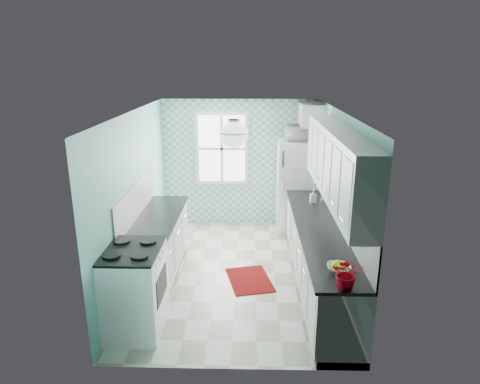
{
  "coord_description": "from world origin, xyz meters",
  "views": [
    {
      "loc": [
        0.2,
        -6.05,
        3.18
      ],
      "look_at": [
        0.05,
        0.25,
        1.25
      ],
      "focal_mm": 32.0,
      "sensor_mm": 36.0,
      "label": 1
    }
  ],
  "objects_px": {
    "fruit_bowl": "(339,268)",
    "microwave": "(299,133)",
    "fridge": "(297,186)",
    "stove": "(134,288)",
    "sink": "(310,202)",
    "ceiling_light": "(234,134)",
    "potted_plant": "(348,274)"
  },
  "relations": [
    {
      "from": "fridge",
      "to": "stove",
      "type": "distance_m",
      "value": 4.04
    },
    {
      "from": "ceiling_light",
      "to": "sink",
      "type": "xyz_separation_m",
      "value": [
        1.2,
        1.54,
        -1.39
      ]
    },
    {
      "from": "stove",
      "to": "sink",
      "type": "xyz_separation_m",
      "value": [
        2.4,
        2.21,
        0.38
      ]
    },
    {
      "from": "potted_plant",
      "to": "microwave",
      "type": "distance_m",
      "value": 4.03
    },
    {
      "from": "stove",
      "to": "ceiling_light",
      "type": "bearing_deg",
      "value": 28.71
    },
    {
      "from": "ceiling_light",
      "to": "potted_plant",
      "type": "distance_m",
      "value": 2.15
    },
    {
      "from": "sink",
      "to": "fruit_bowl",
      "type": "bearing_deg",
      "value": -87.88
    },
    {
      "from": "stove",
      "to": "potted_plant",
      "type": "distance_m",
      "value": 2.55
    },
    {
      "from": "microwave",
      "to": "fruit_bowl",
      "type": "bearing_deg",
      "value": 87.75
    },
    {
      "from": "sink",
      "to": "stove",
      "type": "bearing_deg",
      "value": -135.22
    },
    {
      "from": "fridge",
      "to": "fruit_bowl",
      "type": "height_order",
      "value": "fridge"
    },
    {
      "from": "fridge",
      "to": "fruit_bowl",
      "type": "distance_m",
      "value": 3.55
    },
    {
      "from": "fruit_bowl",
      "to": "microwave",
      "type": "bearing_deg",
      "value": 91.45
    },
    {
      "from": "fridge",
      "to": "potted_plant",
      "type": "height_order",
      "value": "fridge"
    },
    {
      "from": "fruit_bowl",
      "to": "sink",
      "type": "bearing_deg",
      "value": 89.92
    },
    {
      "from": "sink",
      "to": "potted_plant",
      "type": "xyz_separation_m",
      "value": [
        -0.0,
        -2.85,
        0.19
      ]
    },
    {
      "from": "fridge",
      "to": "fruit_bowl",
      "type": "xyz_separation_m",
      "value": [
        0.09,
        -3.54,
        0.08
      ]
    },
    {
      "from": "fridge",
      "to": "stove",
      "type": "xyz_separation_m",
      "value": [
        -2.31,
        -3.3,
        -0.34
      ]
    },
    {
      "from": "fruit_bowl",
      "to": "microwave",
      "type": "xyz_separation_m",
      "value": [
        -0.09,
        3.54,
        0.95
      ]
    },
    {
      "from": "ceiling_light",
      "to": "microwave",
      "type": "bearing_deg",
      "value": 67.1
    },
    {
      "from": "potted_plant",
      "to": "sink",
      "type": "bearing_deg",
      "value": 89.93
    },
    {
      "from": "fridge",
      "to": "sink",
      "type": "bearing_deg",
      "value": -87.92
    },
    {
      "from": "fridge",
      "to": "stove",
      "type": "bearing_deg",
      "value": -127.85
    },
    {
      "from": "ceiling_light",
      "to": "stove",
      "type": "relative_size",
      "value": 0.33
    },
    {
      "from": "fruit_bowl",
      "to": "potted_plant",
      "type": "xyz_separation_m",
      "value": [
        0.0,
        -0.4,
        0.14
      ]
    },
    {
      "from": "sink",
      "to": "microwave",
      "type": "height_order",
      "value": "microwave"
    },
    {
      "from": "ceiling_light",
      "to": "fruit_bowl",
      "type": "bearing_deg",
      "value": -37.39
    },
    {
      "from": "ceiling_light",
      "to": "fridge",
      "type": "height_order",
      "value": "ceiling_light"
    },
    {
      "from": "ceiling_light",
      "to": "stove",
      "type": "xyz_separation_m",
      "value": [
        -1.2,
        -0.67,
        -1.78
      ]
    },
    {
      "from": "ceiling_light",
      "to": "fridge",
      "type": "xyz_separation_m",
      "value": [
        1.11,
        2.63,
        -1.43
      ]
    },
    {
      "from": "stove",
      "to": "fruit_bowl",
      "type": "height_order",
      "value": "stove"
    },
    {
      "from": "microwave",
      "to": "stove",
      "type": "bearing_deg",
      "value": 51.28
    }
  ]
}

